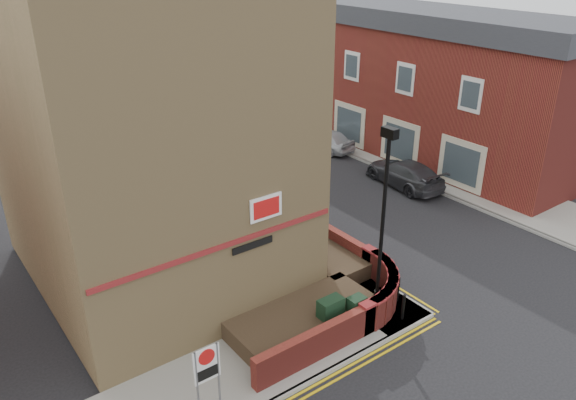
# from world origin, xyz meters

# --- Properties ---
(ground) EXTENTS (120.00, 120.00, 0.00)m
(ground) POSITION_xyz_m (0.00, 0.00, 0.00)
(ground) COLOR black
(ground) RESTS_ON ground
(pavement_corner) EXTENTS (13.00, 3.00, 0.12)m
(pavement_corner) POSITION_xyz_m (-3.50, 1.50, 0.06)
(pavement_corner) COLOR gray
(pavement_corner) RESTS_ON ground
(pavement_main) EXTENTS (2.00, 32.00, 0.12)m
(pavement_main) POSITION_xyz_m (2.00, 16.00, 0.06)
(pavement_main) COLOR gray
(pavement_main) RESTS_ON ground
(pavement_far) EXTENTS (4.00, 40.00, 0.12)m
(pavement_far) POSITION_xyz_m (13.00, 13.00, 0.06)
(pavement_far) COLOR gray
(pavement_far) RESTS_ON ground
(kerb_main_near) EXTENTS (0.15, 32.00, 0.12)m
(kerb_main_near) POSITION_xyz_m (3.00, 16.00, 0.06)
(kerb_main_near) COLOR gray
(kerb_main_near) RESTS_ON ground
(kerb_main_far) EXTENTS (0.15, 40.00, 0.12)m
(kerb_main_far) POSITION_xyz_m (11.00, 13.00, 0.06)
(kerb_main_far) COLOR gray
(kerb_main_far) RESTS_ON ground
(yellow_lines_main) EXTENTS (0.28, 32.00, 0.01)m
(yellow_lines_main) POSITION_xyz_m (3.25, 16.00, 0.01)
(yellow_lines_main) COLOR gold
(yellow_lines_main) RESTS_ON ground
(corner_building) EXTENTS (8.95, 10.40, 13.60)m
(corner_building) POSITION_xyz_m (-2.84, 8.00, 6.23)
(corner_building) COLOR tan
(corner_building) RESTS_ON ground
(garden_wall) EXTENTS (6.80, 6.00, 1.20)m
(garden_wall) POSITION_xyz_m (0.00, 2.50, 0.00)
(garden_wall) COLOR maroon
(garden_wall) RESTS_ON ground
(lamppost) EXTENTS (0.25, 0.50, 6.30)m
(lamppost) POSITION_xyz_m (1.60, 1.20, 3.34)
(lamppost) COLOR black
(lamppost) RESTS_ON pavement_corner
(utility_cabinet_large) EXTENTS (0.80, 0.45, 1.20)m
(utility_cabinet_large) POSITION_xyz_m (-0.30, 1.30, 0.72)
(utility_cabinet_large) COLOR black
(utility_cabinet_large) RESTS_ON pavement_corner
(utility_cabinet_small) EXTENTS (0.55, 0.40, 1.10)m
(utility_cabinet_small) POSITION_xyz_m (0.50, 1.00, 0.67)
(utility_cabinet_small) COLOR black
(utility_cabinet_small) RESTS_ON pavement_corner
(bollard_near) EXTENTS (0.11, 0.11, 0.90)m
(bollard_near) POSITION_xyz_m (2.00, 0.40, 0.57)
(bollard_near) COLOR black
(bollard_near) RESTS_ON pavement_corner
(bollard_far) EXTENTS (0.11, 0.11, 0.90)m
(bollard_far) POSITION_xyz_m (2.60, 1.20, 0.57)
(bollard_far) COLOR black
(bollard_far) RESTS_ON pavement_corner
(zone_sign) EXTENTS (0.72, 0.07, 2.20)m
(zone_sign) POSITION_xyz_m (-5.00, 0.50, 1.64)
(zone_sign) COLOR slate
(zone_sign) RESTS_ON pavement_corner
(far_terrace) EXTENTS (5.40, 30.40, 8.00)m
(far_terrace) POSITION_xyz_m (14.50, 17.00, 4.04)
(far_terrace) COLOR maroon
(far_terrace) RESTS_ON ground
(far_terrace_cream) EXTENTS (5.40, 12.40, 8.00)m
(far_terrace_cream) POSITION_xyz_m (14.50, 38.00, 4.05)
(far_terrace_cream) COLOR #B4AD95
(far_terrace_cream) RESTS_ON ground
(tree_near) EXTENTS (3.64, 3.65, 6.70)m
(tree_near) POSITION_xyz_m (2.00, 14.05, 4.70)
(tree_near) COLOR #382B1E
(tree_near) RESTS_ON pavement_main
(tree_mid) EXTENTS (4.03, 4.03, 7.42)m
(tree_mid) POSITION_xyz_m (2.00, 22.05, 5.20)
(tree_mid) COLOR #382B1E
(tree_mid) RESTS_ON pavement_main
(tree_far) EXTENTS (3.81, 3.81, 7.00)m
(tree_far) POSITION_xyz_m (2.00, 30.05, 4.91)
(tree_far) COLOR #382B1E
(tree_far) RESTS_ON pavement_main
(traffic_light_assembly) EXTENTS (0.20, 0.16, 4.20)m
(traffic_light_assembly) POSITION_xyz_m (2.40, 25.00, 2.78)
(traffic_light_assembly) COLOR black
(traffic_light_assembly) RESTS_ON pavement_main
(silver_car_near) EXTENTS (1.61, 4.01, 1.30)m
(silver_car_near) POSITION_xyz_m (4.21, 15.32, 0.65)
(silver_car_near) COLOR #9A9BA1
(silver_car_near) RESTS_ON ground
(red_car_main) EXTENTS (3.10, 5.49, 1.45)m
(red_car_main) POSITION_xyz_m (3.60, 16.00, 0.72)
(red_car_main) COLOR maroon
(red_car_main) RESTS_ON ground
(grey_car_far) EXTENTS (2.24, 4.67, 1.31)m
(grey_car_far) POSITION_xyz_m (10.33, 8.04, 0.66)
(grey_car_far) COLOR #303136
(grey_car_far) RESTS_ON ground
(silver_car_far) EXTENTS (2.10, 4.00, 1.30)m
(silver_car_far) POSITION_xyz_m (10.50, 14.47, 0.65)
(silver_car_far) COLOR #AFB2B7
(silver_car_far) RESTS_ON ground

